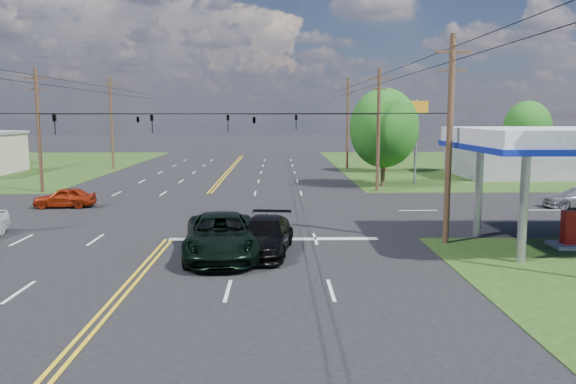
{
  "coord_description": "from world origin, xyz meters",
  "views": [
    {
      "loc": [
        5.18,
        -22.36,
        5.89
      ],
      "look_at": [
        5.73,
        6.0,
        2.02
      ],
      "focal_mm": 35.0,
      "sensor_mm": 36.0,
      "label": 1
    }
  ],
  "objects_px": {
    "suv_black": "(264,236)",
    "retail_ne": "(531,154)",
    "tree_right_b": "(386,132)",
    "pole_left_far": "(112,122)",
    "tree_right_a": "(384,128)",
    "pole_right_far": "(348,122)",
    "pole_nw": "(39,129)",
    "tree_far_r": "(527,127)",
    "pole_ne": "(378,128)",
    "pickup_dkgreen": "(221,236)",
    "pole_se": "(449,137)"
  },
  "relations": [
    {
      "from": "pole_ne",
      "to": "tree_right_a",
      "type": "xyz_separation_m",
      "value": [
        1.0,
        3.0,
        -0.05
      ]
    },
    {
      "from": "pole_nw",
      "to": "tree_right_b",
      "type": "xyz_separation_m",
      "value": [
        29.5,
        15.0,
        -0.7
      ]
    },
    {
      "from": "pole_nw",
      "to": "pole_left_far",
      "type": "distance_m",
      "value": 19.0
    },
    {
      "from": "tree_right_a",
      "to": "tree_right_b",
      "type": "xyz_separation_m",
      "value": [
        2.5,
        12.0,
        -0.65
      ]
    },
    {
      "from": "pole_left_far",
      "to": "tree_right_a",
      "type": "xyz_separation_m",
      "value": [
        27.0,
        -16.0,
        -0.3
      ]
    },
    {
      "from": "pole_ne",
      "to": "suv_black",
      "type": "bearing_deg",
      "value": -112.97
    },
    {
      "from": "pole_right_far",
      "to": "suv_black",
      "type": "distance_m",
      "value": 39.9
    },
    {
      "from": "tree_right_b",
      "to": "tree_right_a",
      "type": "bearing_deg",
      "value": -101.77
    },
    {
      "from": "pickup_dkgreen",
      "to": "tree_right_a",
      "type": "bearing_deg",
      "value": 58.63
    },
    {
      "from": "retail_ne",
      "to": "suv_black",
      "type": "height_order",
      "value": "retail_ne"
    },
    {
      "from": "pole_left_far",
      "to": "pole_right_far",
      "type": "xyz_separation_m",
      "value": [
        26.0,
        0.0,
        0.0
      ]
    },
    {
      "from": "pole_nw",
      "to": "tree_right_a",
      "type": "xyz_separation_m",
      "value": [
        27.0,
        3.0,
        -0.05
      ]
    },
    {
      "from": "pole_right_far",
      "to": "tree_right_b",
      "type": "distance_m",
      "value": 5.4
    },
    {
      "from": "tree_right_b",
      "to": "tree_far_r",
      "type": "bearing_deg",
      "value": 18.92
    },
    {
      "from": "pole_ne",
      "to": "pole_right_far",
      "type": "bearing_deg",
      "value": 90.0
    },
    {
      "from": "pole_se",
      "to": "pickup_dkgreen",
      "type": "distance_m",
      "value": 11.2
    },
    {
      "from": "pole_right_far",
      "to": "suv_black",
      "type": "xyz_separation_m",
      "value": [
        -8.38,
        -38.76,
        -4.4
      ]
    },
    {
      "from": "pole_ne",
      "to": "pole_right_far",
      "type": "height_order",
      "value": "pole_right_far"
    },
    {
      "from": "pole_ne",
      "to": "tree_far_r",
      "type": "xyz_separation_m",
      "value": [
        21.0,
        21.0,
        -0.37
      ]
    },
    {
      "from": "tree_right_a",
      "to": "tree_far_r",
      "type": "distance_m",
      "value": 26.91
    },
    {
      "from": "pole_nw",
      "to": "pole_right_far",
      "type": "distance_m",
      "value": 32.2
    },
    {
      "from": "pole_left_far",
      "to": "pole_nw",
      "type": "bearing_deg",
      "value": -90.0
    },
    {
      "from": "pole_nw",
      "to": "pole_ne",
      "type": "bearing_deg",
      "value": 0.0
    },
    {
      "from": "pole_right_far",
      "to": "pickup_dkgreen",
      "type": "height_order",
      "value": "pole_right_far"
    },
    {
      "from": "suv_black",
      "to": "tree_right_b",
      "type": "bearing_deg",
      "value": 78.37
    },
    {
      "from": "pole_ne",
      "to": "pole_left_far",
      "type": "relative_size",
      "value": 0.95
    },
    {
      "from": "pole_left_far",
      "to": "tree_right_a",
      "type": "height_order",
      "value": "pole_left_far"
    },
    {
      "from": "pole_ne",
      "to": "tree_right_a",
      "type": "distance_m",
      "value": 3.16
    },
    {
      "from": "pole_se",
      "to": "tree_right_b",
      "type": "height_order",
      "value": "pole_se"
    },
    {
      "from": "retail_ne",
      "to": "tree_far_r",
      "type": "relative_size",
      "value": 1.83
    },
    {
      "from": "pole_se",
      "to": "pole_nw",
      "type": "height_order",
      "value": "same"
    },
    {
      "from": "pole_ne",
      "to": "tree_far_r",
      "type": "height_order",
      "value": "pole_ne"
    },
    {
      "from": "tree_right_b",
      "to": "suv_black",
      "type": "relative_size",
      "value": 1.34
    },
    {
      "from": "tree_right_a",
      "to": "pickup_dkgreen",
      "type": "distance_m",
      "value": 26.14
    },
    {
      "from": "pole_nw",
      "to": "pole_right_far",
      "type": "height_order",
      "value": "pole_right_far"
    },
    {
      "from": "pole_se",
      "to": "pole_ne",
      "type": "height_order",
      "value": "same"
    },
    {
      "from": "pole_nw",
      "to": "tree_far_r",
      "type": "xyz_separation_m",
      "value": [
        47.0,
        21.0,
        -0.37
      ]
    },
    {
      "from": "suv_black",
      "to": "tree_right_a",
      "type": "bearing_deg",
      "value": 74.85
    },
    {
      "from": "pole_left_far",
      "to": "pickup_dkgreen",
      "type": "relative_size",
      "value": 1.56
    },
    {
      "from": "suv_black",
      "to": "pole_right_far",
      "type": "bearing_deg",
      "value": 85.04
    },
    {
      "from": "tree_far_r",
      "to": "tree_right_b",
      "type": "bearing_deg",
      "value": -161.08
    },
    {
      "from": "pole_se",
      "to": "pole_right_far",
      "type": "distance_m",
      "value": 37.0
    },
    {
      "from": "tree_right_a",
      "to": "pickup_dkgreen",
      "type": "relative_size",
      "value": 1.27
    },
    {
      "from": "pole_ne",
      "to": "suv_black",
      "type": "height_order",
      "value": "pole_ne"
    },
    {
      "from": "pole_ne",
      "to": "retail_ne",
      "type": "bearing_deg",
      "value": 32.91
    },
    {
      "from": "suv_black",
      "to": "retail_ne",
      "type": "bearing_deg",
      "value": 57.72
    },
    {
      "from": "pole_se",
      "to": "tree_right_b",
      "type": "distance_m",
      "value": 33.19
    },
    {
      "from": "pole_se",
      "to": "pole_ne",
      "type": "relative_size",
      "value": 1.0
    },
    {
      "from": "pole_se",
      "to": "pole_ne",
      "type": "xyz_separation_m",
      "value": [
        0.0,
        18.0,
        0.0
      ]
    },
    {
      "from": "suv_black",
      "to": "pickup_dkgreen",
      "type": "bearing_deg",
      "value": -156.8
    }
  ]
}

